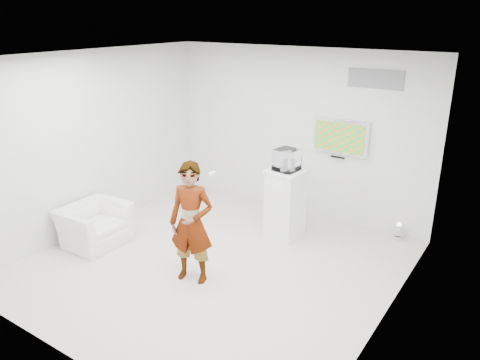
% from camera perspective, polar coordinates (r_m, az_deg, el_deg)
% --- Properties ---
extents(room, '(5.01, 5.01, 3.00)m').
position_cam_1_polar(room, '(6.50, -3.28, 1.43)').
color(room, beige).
rests_on(room, ground).
extents(tv, '(1.00, 0.08, 0.60)m').
position_cam_1_polar(tv, '(8.15, 12.10, 5.17)').
color(tv, silver).
rests_on(tv, room).
extents(logo_decal, '(0.90, 0.02, 0.30)m').
position_cam_1_polar(logo_decal, '(7.83, 16.18, 11.73)').
color(logo_decal, slate).
rests_on(logo_decal, room).
extents(person, '(0.71, 0.57, 1.71)m').
position_cam_1_polar(person, '(6.37, -5.94, -5.25)').
color(person, white).
rests_on(person, room).
extents(armchair, '(0.88, 1.00, 0.64)m').
position_cam_1_polar(armchair, '(7.90, -17.32, -5.24)').
color(armchair, white).
rests_on(armchair, room).
extents(pedestal, '(0.61, 0.61, 1.16)m').
position_cam_1_polar(pedestal, '(7.73, 5.54, -2.88)').
color(pedestal, white).
rests_on(pedestal, room).
extents(floor_uplight, '(0.21, 0.21, 0.28)m').
position_cam_1_polar(floor_uplight, '(8.19, 18.74, -5.92)').
color(floor_uplight, silver).
rests_on(floor_uplight, room).
extents(vitrine, '(0.38, 0.38, 0.35)m').
position_cam_1_polar(vitrine, '(7.47, 5.73, 2.46)').
color(vitrine, white).
rests_on(vitrine, pedestal).
extents(console, '(0.09, 0.16, 0.21)m').
position_cam_1_polar(console, '(7.49, 5.71, 1.95)').
color(console, white).
rests_on(console, pedestal).
extents(wii_remote, '(0.05, 0.14, 0.03)m').
position_cam_1_polar(wii_remote, '(6.16, -3.47, 0.79)').
color(wii_remote, white).
rests_on(wii_remote, person).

